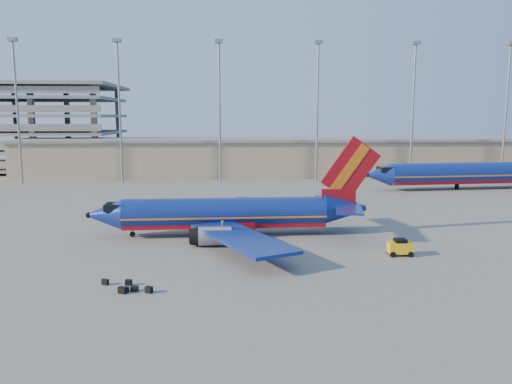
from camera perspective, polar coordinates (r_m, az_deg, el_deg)
ground at (r=58.35m, az=0.33°, el=-4.76°), size 220.00×220.00×0.00m
terminal_building at (r=115.82m, az=3.41°, el=4.07°), size 122.00×16.00×8.50m
light_mast_row at (r=103.09m, az=1.47°, el=10.89°), size 101.60×1.60×28.65m
aircraft_main at (r=57.19m, az=-2.77°, el=-2.56°), size 33.48×32.23×11.34m
aircraft_second at (r=100.87m, az=22.54°, el=2.00°), size 38.67×15.02×13.09m
baggage_tug at (r=51.08m, az=16.14°, el=-6.06°), size 2.36×1.47×1.67m
luggage_pile at (r=41.14m, az=-14.42°, el=-10.50°), size 4.47×2.63×0.51m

